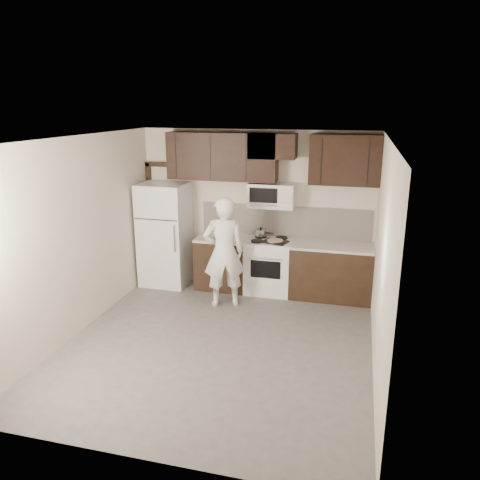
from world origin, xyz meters
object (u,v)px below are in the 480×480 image
at_px(stove, 269,266).
at_px(microwave, 272,195).
at_px(person, 224,252).
at_px(refrigerator, 165,234).

bearing_deg(stove, microwave, 90.10).
relative_size(microwave, person, 0.43).
bearing_deg(microwave, refrigerator, -174.85).
bearing_deg(person, stove, -152.02).
distance_m(microwave, refrigerator, 2.00).
distance_m(microwave, person, 1.28).
relative_size(stove, microwave, 1.24).
relative_size(refrigerator, person, 1.02).
relative_size(microwave, refrigerator, 0.42).
xyz_separation_m(stove, refrigerator, (-1.85, -0.05, 0.44)).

